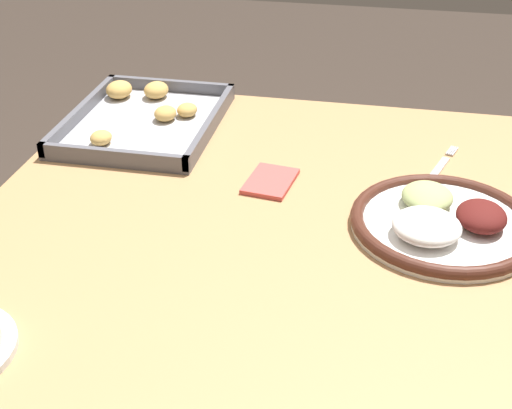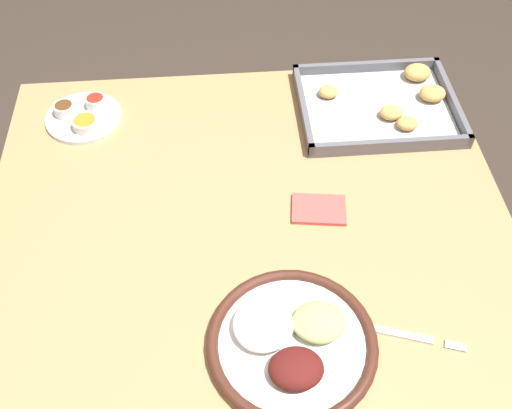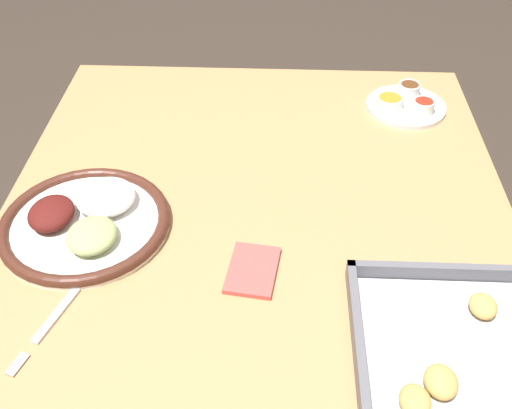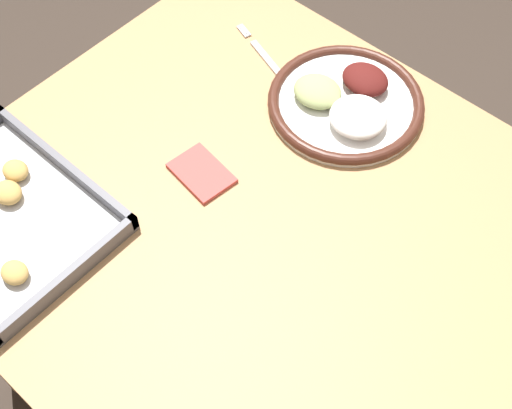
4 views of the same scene
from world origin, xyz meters
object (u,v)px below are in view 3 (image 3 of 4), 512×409
(baking_tray, at_px, (471,383))
(dinner_plate, at_px, (86,221))
(saucer_plate, at_px, (405,103))
(fork, at_px, (61,308))
(napkin, at_px, (256,270))

(baking_tray, bearing_deg, dinner_plate, -116.19)
(dinner_plate, relative_size, saucer_plate, 1.69)
(fork, distance_m, saucer_plate, 0.79)
(fork, bearing_deg, baking_tray, 97.62)
(saucer_plate, bearing_deg, dinner_plate, -55.94)
(fork, height_order, saucer_plate, saucer_plate)
(dinner_plate, relative_size, baking_tray, 0.80)
(dinner_plate, bearing_deg, fork, 2.58)
(saucer_plate, xyz_separation_m, napkin, (0.47, -0.29, -0.01))
(dinner_plate, xyz_separation_m, saucer_plate, (-0.38, 0.57, -0.00))
(dinner_plate, bearing_deg, saucer_plate, 124.06)
(fork, xyz_separation_m, saucer_plate, (-0.56, 0.56, 0.01))
(dinner_plate, distance_m, napkin, 0.29)
(saucer_plate, distance_m, baking_tray, 0.66)
(saucer_plate, distance_m, napkin, 0.55)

